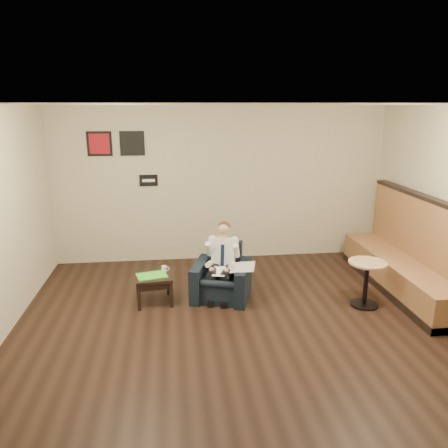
{
  "coord_description": "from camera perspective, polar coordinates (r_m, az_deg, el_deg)",
  "views": [
    {
      "loc": [
        -0.89,
        -4.77,
        2.79
      ],
      "look_at": [
        -0.17,
        1.2,
        1.15
      ],
      "focal_mm": 35.0,
      "sensor_mm": 36.0,
      "label": 1
    }
  ],
  "objects": [
    {
      "name": "ground",
      "position": [
        5.6,
        3.31,
        -14.65
      ],
      "size": [
        6.0,
        6.0,
        0.0
      ],
      "primitive_type": "plane",
      "color": "black",
      "rests_on": "ground"
    },
    {
      "name": "wall_back",
      "position": [
        7.94,
        -0.34,
        5.21
      ],
      "size": [
        6.0,
        0.02,
        2.8
      ],
      "primitive_type": "cube",
      "color": "beige",
      "rests_on": "ground"
    },
    {
      "name": "wall_front",
      "position": [
        2.42,
        17.28,
        -20.58
      ],
      "size": [
        6.0,
        0.02,
        2.8
      ],
      "primitive_type": "cube",
      "color": "beige",
      "rests_on": "ground"
    },
    {
      "name": "ceiling",
      "position": [
        4.85,
        3.84,
        15.37
      ],
      "size": [
        6.0,
        6.0,
        0.02
      ],
      "primitive_type": "cube",
      "color": "white",
      "rests_on": "wall_back"
    },
    {
      "name": "seating_sign",
      "position": [
        7.87,
        -9.82,
        5.63
      ],
      "size": [
        0.32,
        0.02,
        0.2
      ],
      "primitive_type": "cube",
      "color": "black",
      "rests_on": "wall_back"
    },
    {
      "name": "art_print_left",
      "position": [
        7.87,
        -15.95,
        10.05
      ],
      "size": [
        0.42,
        0.03,
        0.42
      ],
      "primitive_type": "cube",
      "color": "maroon",
      "rests_on": "wall_back"
    },
    {
      "name": "art_print_right",
      "position": [
        7.81,
        -11.9,
        10.27
      ],
      "size": [
        0.42,
        0.03,
        0.42
      ],
      "primitive_type": "cube",
      "color": "black",
      "rests_on": "wall_back"
    },
    {
      "name": "armchair",
      "position": [
        6.51,
        -0.32,
        -6.35
      ],
      "size": [
        1.01,
        1.01,
        0.78
      ],
      "primitive_type": "cube",
      "rotation": [
        0.0,
        0.0,
        -0.3
      ],
      "color": "black",
      "rests_on": "ground"
    },
    {
      "name": "seated_man",
      "position": [
        6.36,
        -0.5,
        -5.48
      ],
      "size": [
        0.71,
        0.88,
        1.07
      ],
      "primitive_type": null,
      "rotation": [
        0.0,
        0.0,
        -0.3
      ],
      "color": "silver",
      "rests_on": "armchair"
    },
    {
      "name": "lap_papers",
      "position": [
        6.3,
        -0.64,
        -6.22
      ],
      "size": [
        0.23,
        0.29,
        0.01
      ],
      "primitive_type": "cube",
      "rotation": [
        0.0,
        0.0,
        -0.23
      ],
      "color": "white",
      "rests_on": "seated_man"
    },
    {
      "name": "newspaper",
      "position": [
        6.33,
        2.46,
        -5.64
      ],
      "size": [
        0.43,
        0.5,
        0.01
      ],
      "primitive_type": "cube",
      "rotation": [
        0.0,
        0.0,
        -0.25
      ],
      "color": "silver",
      "rests_on": "armchair"
    },
    {
      "name": "side_table",
      "position": [
        6.5,
        -9.12,
        -8.33
      ],
      "size": [
        0.56,
        0.56,
        0.42
      ],
      "primitive_type": "cube",
      "rotation": [
        0.0,
        0.0,
        0.11
      ],
      "color": "black",
      "rests_on": "ground"
    },
    {
      "name": "green_folder",
      "position": [
        6.4,
        -9.44,
        -6.66
      ],
      "size": [
        0.48,
        0.39,
        0.01
      ],
      "primitive_type": "cube",
      "rotation": [
        0.0,
        0.0,
        0.25
      ],
      "color": "#42DA2B",
      "rests_on": "side_table"
    },
    {
      "name": "coffee_mug",
      "position": [
        6.52,
        -7.82,
        -5.81
      ],
      "size": [
        0.08,
        0.08,
        0.09
      ],
      "primitive_type": "cylinder",
      "rotation": [
        0.0,
        0.0,
        0.11
      ],
      "color": "white",
      "rests_on": "side_table"
    },
    {
      "name": "smartphone",
      "position": [
        6.56,
        -8.89,
        -6.09
      ],
      "size": [
        0.13,
        0.07,
        0.01
      ],
      "primitive_type": "cube",
      "rotation": [
        0.0,
        0.0,
        -0.07
      ],
      "color": "black",
      "rests_on": "side_table"
    },
    {
      "name": "banquette",
      "position": [
        7.2,
        22.39,
        -2.52
      ],
      "size": [
        0.68,
        2.85,
        1.46
      ],
      "primitive_type": "cube",
      "color": "brown",
      "rests_on": "ground"
    },
    {
      "name": "cafe_table",
      "position": [
        6.58,
        18.03,
        -7.44
      ],
      "size": [
        0.65,
        0.65,
        0.66
      ],
      "primitive_type": "cylinder",
      "rotation": [
        0.0,
        0.0,
        0.24
      ],
      "color": "tan",
      "rests_on": "ground"
    }
  ]
}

